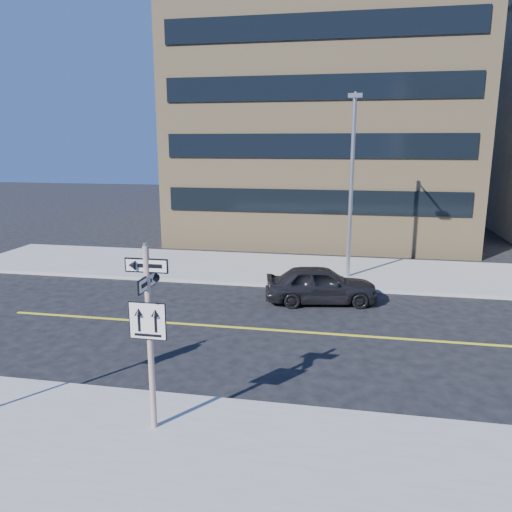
# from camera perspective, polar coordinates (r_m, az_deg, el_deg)

# --- Properties ---
(ground) EXTENTS (120.00, 120.00, 0.00)m
(ground) POSITION_cam_1_polar(r_m,az_deg,el_deg) (13.75, -7.49, -13.90)
(ground) COLOR black
(ground) RESTS_ON ground
(sign_pole) EXTENTS (0.92, 0.92, 4.06)m
(sign_pole) POSITION_cam_1_polar(r_m,az_deg,el_deg) (10.62, -12.10, -7.98)
(sign_pole) COLOR white
(sign_pole) RESTS_ON near_sidewalk
(parked_car_a) EXTENTS (2.50, 4.59, 1.48)m
(parked_car_a) POSITION_cam_1_polar(r_m,az_deg,el_deg) (19.72, 7.42, -3.24)
(parked_car_a) COLOR black
(parked_car_a) RESTS_ON ground
(streetlight_a) EXTENTS (0.55, 2.25, 8.00)m
(streetlight_a) POSITION_cam_1_polar(r_m,az_deg,el_deg) (22.44, 10.89, 9.01)
(streetlight_a) COLOR gray
(streetlight_a) RESTS_ON far_sidewalk
(building_brick) EXTENTS (18.00, 18.00, 18.00)m
(building_brick) POSITION_cam_1_polar(r_m,az_deg,el_deg) (36.80, 7.95, 17.13)
(building_brick) COLOR tan
(building_brick) RESTS_ON ground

